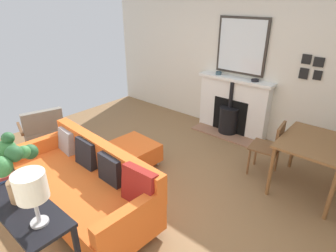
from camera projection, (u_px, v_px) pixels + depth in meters
ground_plane at (134, 182)px, 3.99m from camera, size 5.11×5.82×0.01m
wall_left at (231, 62)px, 5.20m from camera, size 0.12×5.82×2.60m
fireplace at (232, 109)px, 5.27m from camera, size 0.55×1.43×1.07m
mirror_over_mantel at (241, 46)px, 4.87m from camera, size 0.04×0.93×0.98m
mantel_bowl_near at (219, 73)px, 5.24m from camera, size 0.11×0.11×0.06m
mantel_bowl_far at (255, 80)px, 4.81m from camera, size 0.13×0.13×0.04m
sofa at (85, 184)px, 3.36m from camera, size 1.00×2.14×0.83m
ottoman at (134, 152)px, 4.30m from camera, size 0.64×0.73×0.37m
armchair_accent at (43, 127)px, 4.55m from camera, size 0.80×0.73×0.82m
console_table at (6, 195)px, 2.65m from camera, size 0.39×1.86×0.77m
table_lamp_far_end at (31, 188)px, 2.06m from camera, size 0.24×0.24×0.47m
potted_plant at (11, 164)px, 2.29m from camera, size 0.42×0.39×0.61m
dining_table at (314, 148)px, 3.55m from camera, size 0.97×0.81×0.75m
dining_chair_near_fireplace at (271, 145)px, 3.94m from camera, size 0.44×0.44×0.83m
photo_gallery_row at (311, 67)px, 4.26m from camera, size 0.02×0.33×0.38m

